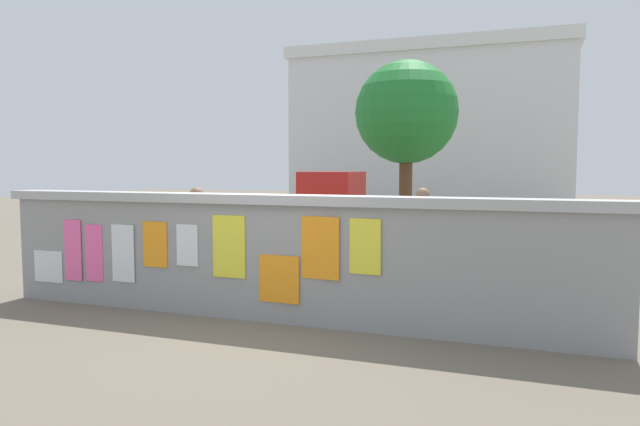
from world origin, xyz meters
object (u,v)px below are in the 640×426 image
object	(u,v)px
motorcycle	(308,250)
person_walking	(422,227)
tree_roadside	(406,113)
bicycle_near	(430,245)
person_bystander	(197,225)
auto_rickshaw_truck	(292,212)

from	to	relation	value
motorcycle	person_walking	xyz separation A→B (m)	(2.08, -0.24, 0.52)
motorcycle	tree_roadside	bearing A→B (deg)	87.19
bicycle_near	person_bystander	xyz separation A→B (m)	(-3.30, -3.48, 0.62)
auto_rickshaw_truck	motorcycle	xyz separation A→B (m)	(1.53, -2.91, -0.44)
auto_rickshaw_truck	person_walking	xyz separation A→B (m)	(3.61, -3.14, 0.09)
person_walking	person_bystander	world-z (taller)	same
motorcycle	person_walking	size ratio (longest dim) A/B	1.16
auto_rickshaw_truck	tree_roadside	bearing A→B (deg)	65.18
person_walking	tree_roadside	xyz separation A→B (m)	(-1.74, 7.18, 2.51)
auto_rickshaw_truck	person_walking	bearing A→B (deg)	-41.02
auto_rickshaw_truck	person_bystander	distance (m)	4.20
bicycle_near	person_walking	bearing A→B (deg)	-83.86
auto_rickshaw_truck	bicycle_near	world-z (taller)	auto_rickshaw_truck
person_walking	bicycle_near	bearing A→B (deg)	96.14
motorcycle	person_walking	world-z (taller)	person_walking
motorcycle	tree_roadside	size ratio (longest dim) A/B	0.38
person_walking	person_bystander	bearing A→B (deg)	-163.44
motorcycle	bicycle_near	world-z (taller)	bicycle_near
motorcycle	person_walking	bearing A→B (deg)	-6.45
tree_roadside	person_bystander	bearing A→B (deg)	-102.46
auto_rickshaw_truck	tree_roadside	xyz separation A→B (m)	(1.87, 4.04, 2.60)
bicycle_near	tree_roadside	xyz separation A→B (m)	(-1.48, 4.77, 3.14)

